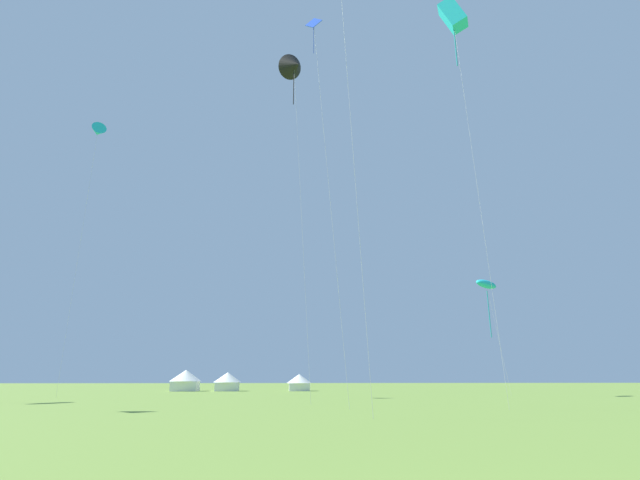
# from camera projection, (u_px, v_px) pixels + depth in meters

# --- Properties ---
(kite_black_delta) EXTENTS (3.43, 3.63, 32.62)m
(kite_black_delta) POSITION_uv_depth(u_px,v_px,m) (294.00, 66.00, 46.23)
(kite_black_delta) COLOR black
(kite_black_delta) RESTS_ON ground
(kite_cyan_delta) EXTENTS (2.40, 3.44, 32.53)m
(kite_cyan_delta) POSITION_uv_depth(u_px,v_px,m) (98.00, 131.00, 59.36)
(kite_cyan_delta) COLOR #1EB7CC
(kite_cyan_delta) RESTS_ON ground
(kite_cyan_box) EXTENTS (2.60, 2.23, 32.04)m
(kite_cyan_box) POSITION_uv_depth(u_px,v_px,m) (453.00, 16.00, 39.16)
(kite_cyan_box) COLOR #1EB7CC
(kite_cyan_box) RESTS_ON ground
(kite_blue_diamond) EXTENTS (3.03, 1.16, 30.60)m
(kite_blue_diamond) POSITION_uv_depth(u_px,v_px,m) (315.00, 42.00, 38.44)
(kite_blue_diamond) COLOR blue
(kite_blue_diamond) RESTS_ON ground
(kite_cyan_parafoil) EXTENTS (4.28, 3.92, 13.51)m
(kite_cyan_parafoil) POSITION_uv_depth(u_px,v_px,m) (486.00, 284.00, 57.30)
(kite_cyan_parafoil) COLOR #1EB7CC
(kite_cyan_parafoil) RESTS_ON ground
(festival_tent_right) EXTENTS (4.86, 4.86, 3.16)m
(festival_tent_right) POSITION_uv_depth(u_px,v_px,m) (186.00, 379.00, 73.55)
(festival_tent_right) COLOR white
(festival_tent_right) RESTS_ON ground
(festival_tent_center) EXTENTS (4.32, 4.32, 2.81)m
(festival_tent_center) POSITION_uv_depth(u_px,v_px,m) (227.00, 381.00, 73.99)
(festival_tent_center) COLOR white
(festival_tent_center) RESTS_ON ground
(festival_tent_left) EXTENTS (3.91, 3.91, 2.54)m
(festival_tent_left) POSITION_uv_depth(u_px,v_px,m) (299.00, 382.00, 74.82)
(festival_tent_left) COLOR white
(festival_tent_left) RESTS_ON ground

